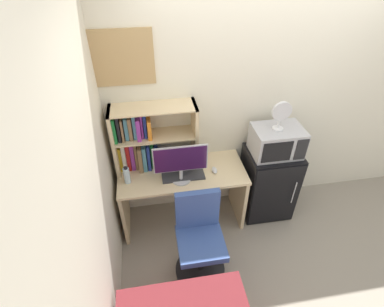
% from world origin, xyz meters
% --- Properties ---
extents(wall_back, '(6.40, 0.04, 2.60)m').
position_xyz_m(wall_back, '(0.40, 0.02, 1.30)').
color(wall_back, silver).
rests_on(wall_back, ground_plane).
extents(wall_left, '(0.04, 4.40, 2.60)m').
position_xyz_m(wall_left, '(-1.62, -1.60, 1.30)').
color(wall_left, silver).
rests_on(wall_left, ground_plane).
extents(desk, '(1.32, 0.57, 0.74)m').
position_xyz_m(desk, '(-0.89, -0.29, 0.52)').
color(desk, beige).
rests_on(desk, ground_plane).
extents(hutch_bookshelf, '(0.83, 0.28, 0.70)m').
position_xyz_m(hutch_bookshelf, '(-1.26, -0.12, 1.08)').
color(hutch_bookshelf, beige).
rests_on(hutch_bookshelf, desk).
extents(monitor, '(0.53, 0.19, 0.41)m').
position_xyz_m(monitor, '(-0.92, -0.40, 0.97)').
color(monitor, '#B7B7BC').
rests_on(monitor, desk).
extents(keyboard, '(0.43, 0.16, 0.02)m').
position_xyz_m(keyboard, '(-0.89, -0.36, 0.75)').
color(keyboard, '#333338').
rests_on(keyboard, desk).
extents(computer_mouse, '(0.05, 0.10, 0.04)m').
position_xyz_m(computer_mouse, '(-0.56, -0.34, 0.76)').
color(computer_mouse, silver).
rests_on(computer_mouse, desk).
extents(water_bottle, '(0.06, 0.06, 0.19)m').
position_xyz_m(water_bottle, '(-1.44, -0.35, 0.83)').
color(water_bottle, silver).
rests_on(water_bottle, desk).
extents(mini_fridge, '(0.55, 0.49, 0.86)m').
position_xyz_m(mini_fridge, '(0.10, -0.28, 0.43)').
color(mini_fridge, black).
rests_on(mini_fridge, ground_plane).
extents(microwave, '(0.50, 0.37, 0.30)m').
position_xyz_m(microwave, '(0.10, -0.27, 1.01)').
color(microwave, '#ADADB2').
rests_on(microwave, mini_fridge).
extents(desk_fan, '(0.20, 0.11, 0.30)m').
position_xyz_m(desk_fan, '(0.08, -0.28, 1.34)').
color(desk_fan, silver).
rests_on(desk_fan, microwave).
extents(desk_chair, '(0.49, 0.49, 0.91)m').
position_xyz_m(desk_chair, '(-0.82, -0.91, 0.40)').
color(desk_chair, black).
rests_on(desk_chair, ground_plane).
extents(wall_corkboard, '(0.66, 0.02, 0.49)m').
position_xyz_m(wall_corkboard, '(-1.41, -0.01, 1.86)').
color(wall_corkboard, tan).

